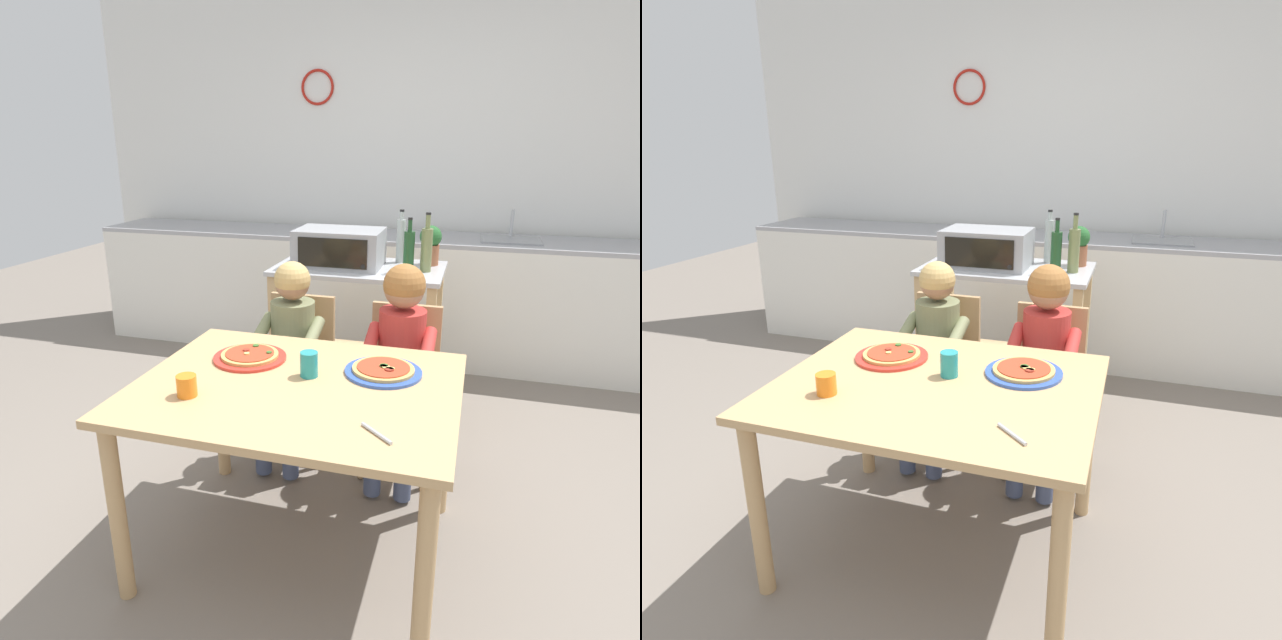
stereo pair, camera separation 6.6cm
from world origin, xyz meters
TOP-DOWN VIEW (x-y plane):
  - ground_plane at (0.00, 1.05)m, footprint 10.54×10.54m
  - back_wall_tiled at (-0.00, 2.70)m, footprint 5.14×0.14m
  - kitchen_counter at (0.00, 2.29)m, footprint 4.62×0.60m
  - kitchen_island_cart at (-0.06, 1.32)m, footprint 0.97×0.58m
  - toaster_oven at (-0.18, 1.31)m, footprint 0.49×0.35m
  - bottle_clear_vinegar at (0.15, 1.51)m, footprint 0.05×0.05m
  - bottle_slim_sauce at (0.23, 1.26)m, footprint 0.06×0.06m
  - bottle_tall_green_wine at (0.32, 1.30)m, footprint 0.06×0.06m
  - potted_herb_plant at (0.32, 1.48)m, footprint 0.13×0.13m
  - dining_table at (0.00, 0.00)m, footprint 1.18×0.93m
  - dining_chair_left at (-0.26, 0.77)m, footprint 0.36×0.36m
  - dining_chair_right at (0.29, 0.75)m, footprint 0.36×0.36m
  - child_in_olive_shirt at (-0.26, 0.65)m, footprint 0.32×0.42m
  - child_in_red_shirt at (0.29, 0.63)m, footprint 0.32×0.42m
  - pizza_plate_red_rimmed at (-0.26, 0.17)m, footprint 0.30×0.30m
  - pizza_plate_blue_rimmed at (0.29, 0.18)m, footprint 0.30×0.30m
  - drinking_cup_teal at (0.02, 0.07)m, footprint 0.07×0.07m
  - drinking_cup_orange at (-0.34, -0.20)m, footprint 0.07×0.07m
  - serving_spoon at (0.35, -0.28)m, footprint 0.11×0.10m

SIDE VIEW (x-z plane):
  - ground_plane at x=0.00m, z-range 0.00..0.00m
  - kitchen_counter at x=0.00m, z-range -0.10..1.02m
  - dining_chair_left at x=-0.26m, z-range 0.07..0.89m
  - dining_chair_right at x=0.29m, z-range 0.07..0.89m
  - kitchen_island_cart at x=-0.06m, z-range 0.15..1.03m
  - dining_table at x=0.00m, z-range 0.27..1.00m
  - child_in_olive_shirt at x=-0.26m, z-range 0.14..1.15m
  - child_in_red_shirt at x=0.29m, z-range 0.16..1.19m
  - serving_spoon at x=0.35m, z-range 0.74..0.75m
  - pizza_plate_red_rimmed at x=-0.26m, z-range 0.73..0.76m
  - pizza_plate_blue_rimmed at x=0.29m, z-range 0.73..0.76m
  - drinking_cup_orange at x=-0.34m, z-range 0.74..0.81m
  - drinking_cup_teal at x=0.02m, z-range 0.74..0.83m
  - toaster_oven at x=-0.18m, z-range 0.88..1.10m
  - bottle_slim_sauce at x=0.23m, z-range 0.85..1.16m
  - potted_herb_plant at x=0.32m, z-range 0.89..1.12m
  - bottle_tall_green_wine at x=0.32m, z-range 0.85..1.18m
  - bottle_clear_vinegar at x=0.15m, z-range 0.86..1.18m
  - back_wall_tiled at x=0.00m, z-range 0.00..2.70m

